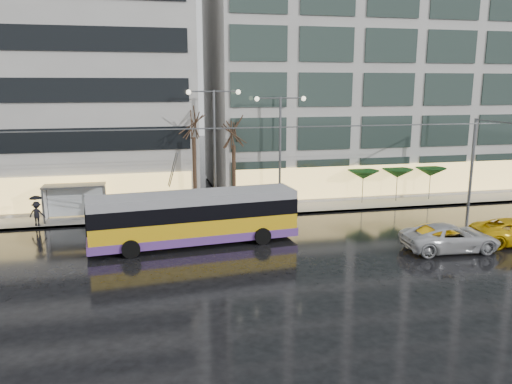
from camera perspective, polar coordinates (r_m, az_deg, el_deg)
name	(u,v)px	position (r m, az deg, el deg)	size (l,w,h in m)	color
ground	(206,263)	(27.52, -5.69, -8.13)	(140.00, 140.00, 0.00)	black
sidewalk	(210,202)	(41.06, -5.23, -1.19)	(80.00, 10.00, 0.15)	gray
kerb	(219,218)	(36.30, -4.25, -2.95)	(80.00, 0.10, 0.15)	slate
building_right	(382,51)	(49.83, 14.21, 15.40)	(32.00, 14.00, 25.00)	#A19E9A
trolleybus	(195,219)	(30.35, -7.04, -3.13)	(12.62, 5.20, 5.77)	gold
catenary	(206,164)	(34.23, -5.75, 3.25)	(42.24, 5.12, 7.00)	#595B60
bus_shelter	(69,194)	(37.54, -20.55, -0.24)	(4.20, 1.60, 2.51)	#595B60
street_lamp_near	(214,134)	(36.96, -4.78, 6.64)	(3.96, 0.36, 9.03)	#595B60
street_lamp_far	(280,136)	(37.97, 2.77, 6.39)	(3.96, 0.36, 8.53)	#595B60
tree_a	(193,119)	(36.90, -7.18, 8.29)	(3.20, 3.20, 8.40)	black
tree_b	(234,127)	(37.54, -2.58, 7.38)	(3.20, 3.20, 7.70)	black
parasol_a	(363,175)	(40.97, 12.15, 1.94)	(2.50, 2.50, 2.65)	#595B60
parasol_b	(397,173)	(42.29, 15.86, 2.07)	(2.50, 2.50, 2.65)	#595B60
parasol_c	(431,172)	(43.78, 19.33, 2.17)	(2.50, 2.50, 2.65)	#595B60
taxi_b	(440,237)	(31.51, 20.31, -4.88)	(1.46, 4.19, 1.38)	#FEB40D
sedan_silver	(450,237)	(31.36, 21.33, -4.86)	(2.60, 5.65, 1.57)	#B6B6BB
pedestrian_a	(90,196)	(38.09, -18.46, -0.45)	(1.00, 1.01, 2.19)	black
pedestrian_b	(106,209)	(36.41, -16.81, -1.87)	(1.07, 1.04, 1.73)	black
pedestrian_c	(37,210)	(36.79, -23.78, -1.86)	(1.20, 1.00, 2.11)	black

